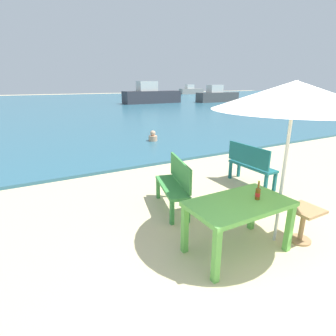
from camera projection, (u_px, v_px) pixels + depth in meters
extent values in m
plane|color=beige|center=(298.00, 281.00, 3.20)|extent=(120.00, 120.00, 0.00)
cube|color=#2D6075|center=(45.00, 105.00, 28.14)|extent=(120.00, 50.00, 0.08)
cube|color=#60B24C|center=(239.00, 204.00, 3.54)|extent=(1.40, 0.80, 0.06)
cube|color=#60B24C|center=(216.00, 256.00, 3.08)|extent=(0.08, 0.08, 0.70)
cube|color=#60B24C|center=(289.00, 228.00, 3.67)|extent=(0.08, 0.08, 0.70)
cube|color=#60B24C|center=(185.00, 229.00, 3.65)|extent=(0.08, 0.08, 0.70)
cube|color=#60B24C|center=(252.00, 209.00, 4.24)|extent=(0.08, 0.08, 0.70)
cylinder|color=brown|center=(258.00, 194.00, 3.59)|extent=(0.06, 0.06, 0.16)
cone|color=brown|center=(258.00, 189.00, 3.56)|extent=(0.06, 0.06, 0.03)
cylinder|color=brown|center=(259.00, 185.00, 3.55)|extent=(0.03, 0.03, 0.09)
cylinder|color=red|center=(258.00, 195.00, 3.59)|extent=(0.07, 0.07, 0.05)
cylinder|color=gold|center=(259.00, 181.00, 3.53)|extent=(0.03, 0.03, 0.01)
cylinder|color=silver|center=(284.00, 168.00, 3.67)|extent=(0.04, 0.04, 2.30)
cone|color=silver|center=(294.00, 95.00, 3.37)|extent=(2.10, 2.10, 0.36)
cube|color=#9E7A51|center=(305.00, 210.00, 3.85)|extent=(0.44, 0.44, 0.04)
cylinder|color=#9E7A51|center=(302.00, 226.00, 3.93)|extent=(0.07, 0.07, 0.50)
cylinder|color=#9E7A51|center=(300.00, 240.00, 4.00)|extent=(0.32, 0.32, 0.03)
cube|color=#196066|center=(252.00, 166.00, 6.09)|extent=(0.36, 1.20, 0.05)
cube|color=#196066|center=(248.00, 155.00, 5.93)|extent=(0.04, 1.20, 0.44)
cube|color=#196066|center=(275.00, 182.00, 5.77)|extent=(0.06, 0.06, 0.42)
cube|color=#196066|center=(239.00, 168.00, 6.68)|extent=(0.06, 0.06, 0.42)
cube|color=#196066|center=(266.00, 184.00, 5.64)|extent=(0.06, 0.06, 0.42)
cube|color=#196066|center=(230.00, 170.00, 6.55)|extent=(0.06, 0.06, 0.42)
cube|color=#3D8C42|center=(172.00, 187.00, 4.87)|extent=(0.66, 1.25, 0.05)
cube|color=#3D8C42|center=(180.00, 172.00, 4.82)|extent=(0.35, 1.17, 0.44)
cube|color=#3D8C42|center=(158.00, 188.00, 5.42)|extent=(0.06, 0.06, 0.42)
cube|color=#3D8C42|center=(172.00, 213.00, 4.40)|extent=(0.06, 0.06, 0.42)
cube|color=#3D8C42|center=(171.00, 187.00, 5.48)|extent=(0.06, 0.06, 0.42)
cube|color=#3D8C42|center=(188.00, 211.00, 4.47)|extent=(0.06, 0.06, 0.42)
cylinder|color=tan|center=(153.00, 138.00, 10.46)|extent=(0.34, 0.34, 0.20)
sphere|color=tan|center=(153.00, 133.00, 10.40)|extent=(0.21, 0.21, 0.21)
cube|color=gray|center=(191.00, 91.00, 53.26)|extent=(5.05, 1.38, 1.03)
cube|color=silver|center=(190.00, 87.00, 52.76)|extent=(1.61, 1.03, 0.80)
cube|color=#4C4C4C|center=(218.00, 97.00, 31.54)|extent=(5.34, 1.46, 1.09)
cube|color=silver|center=(215.00, 89.00, 31.02)|extent=(1.70, 1.09, 0.85)
cube|color=#38383F|center=(152.00, 97.00, 29.48)|extent=(6.45, 1.76, 1.32)
cube|color=silver|center=(147.00, 86.00, 28.85)|extent=(2.05, 1.32, 1.03)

